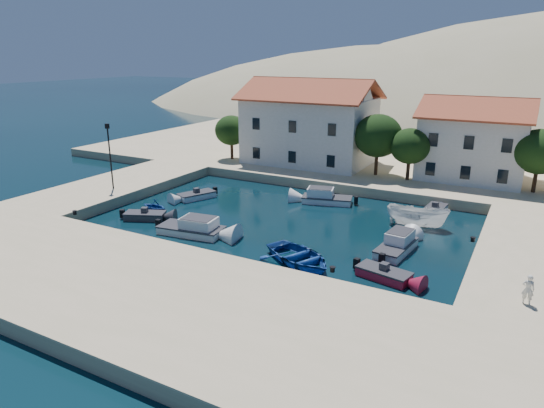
{
  "coord_description": "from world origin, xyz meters",
  "views": [
    {
      "loc": [
        17.51,
        -24.06,
        13.51
      ],
      "look_at": [
        -0.15,
        8.16,
        2.0
      ],
      "focal_mm": 32.0,
      "sensor_mm": 36.0,
      "label": 1
    }
  ],
  "objects_px": {
    "building_left": "(310,120)",
    "boat_east": "(416,226)",
    "rowboat_south": "(299,262)",
    "building_mid": "(474,138)",
    "lamppost": "(110,150)",
    "pedestrian": "(528,289)",
    "cabin_cruiser_east": "(396,246)",
    "cabin_cruiser_south": "(191,228)"
  },
  "relations": [
    {
      "from": "cabin_cruiser_east",
      "to": "building_left",
      "type": "bearing_deg",
      "value": 44.47
    },
    {
      "from": "building_mid",
      "to": "cabin_cruiser_south",
      "type": "xyz_separation_m",
      "value": [
        -16.99,
        -25.1,
        -4.75
      ]
    },
    {
      "from": "cabin_cruiser_south",
      "to": "rowboat_south",
      "type": "xyz_separation_m",
      "value": [
        9.68,
        -0.81,
        -0.48
      ]
    },
    {
      "from": "lamppost",
      "to": "pedestrian",
      "type": "relative_size",
      "value": 3.77
    },
    {
      "from": "building_mid",
      "to": "boat_east",
      "type": "bearing_deg",
      "value": -97.59
    },
    {
      "from": "cabin_cruiser_south",
      "to": "rowboat_south",
      "type": "height_order",
      "value": "cabin_cruiser_south"
    },
    {
      "from": "lamppost",
      "to": "rowboat_south",
      "type": "bearing_deg",
      "value": -12.47
    },
    {
      "from": "building_left",
      "to": "cabin_cruiser_east",
      "type": "relative_size",
      "value": 3.22
    },
    {
      "from": "lamppost",
      "to": "pedestrian",
      "type": "distance_m",
      "value": 36.4
    },
    {
      "from": "building_mid",
      "to": "lamppost",
      "type": "bearing_deg",
      "value": -144.55
    },
    {
      "from": "lamppost",
      "to": "cabin_cruiser_south",
      "type": "distance_m",
      "value": 13.84
    },
    {
      "from": "building_left",
      "to": "cabin_cruiser_east",
      "type": "height_order",
      "value": "building_left"
    },
    {
      "from": "cabin_cruiser_east",
      "to": "rowboat_south",
      "type": "bearing_deg",
      "value": 138.51
    },
    {
      "from": "rowboat_south",
      "to": "cabin_cruiser_east",
      "type": "bearing_deg",
      "value": -21.74
    },
    {
      "from": "building_left",
      "to": "building_mid",
      "type": "bearing_deg",
      "value": 3.18
    },
    {
      "from": "building_left",
      "to": "pedestrian",
      "type": "bearing_deg",
      "value": -46.88
    },
    {
      "from": "building_mid",
      "to": "lamppost",
      "type": "xyz_separation_m",
      "value": [
        -29.5,
        -21.0,
        -0.47
      ]
    },
    {
      "from": "boat_east",
      "to": "pedestrian",
      "type": "xyz_separation_m",
      "value": [
        8.27,
        -12.05,
        1.83
      ]
    },
    {
      "from": "building_left",
      "to": "boat_east",
      "type": "height_order",
      "value": "building_left"
    },
    {
      "from": "building_left",
      "to": "boat_east",
      "type": "relative_size",
      "value": 2.96
    },
    {
      "from": "cabin_cruiser_east",
      "to": "boat_east",
      "type": "relative_size",
      "value": 0.92
    },
    {
      "from": "building_left",
      "to": "cabin_cruiser_east",
      "type": "bearing_deg",
      "value": -51.48
    },
    {
      "from": "building_left",
      "to": "boat_east",
      "type": "xyz_separation_m",
      "value": [
        16.02,
        -13.89,
        -5.94
      ]
    },
    {
      "from": "building_mid",
      "to": "lamppost",
      "type": "height_order",
      "value": "building_mid"
    },
    {
      "from": "cabin_cruiser_south",
      "to": "cabin_cruiser_east",
      "type": "bearing_deg",
      "value": 7.71
    },
    {
      "from": "rowboat_south",
      "to": "pedestrian",
      "type": "height_order",
      "value": "pedestrian"
    },
    {
      "from": "pedestrian",
      "to": "rowboat_south",
      "type": "bearing_deg",
      "value": -3.32
    },
    {
      "from": "cabin_cruiser_south",
      "to": "cabin_cruiser_east",
      "type": "distance_m",
      "value": 15.5
    },
    {
      "from": "building_left",
      "to": "building_mid",
      "type": "xyz_separation_m",
      "value": [
        18.0,
        1.0,
        -0.71
      ]
    },
    {
      "from": "cabin_cruiser_east",
      "to": "building_mid",
      "type": "bearing_deg",
      "value": 0.43
    },
    {
      "from": "boat_east",
      "to": "cabin_cruiser_east",
      "type": "bearing_deg",
      "value": 176.62
    },
    {
      "from": "building_mid",
      "to": "rowboat_south",
      "type": "bearing_deg",
      "value": -105.78
    },
    {
      "from": "cabin_cruiser_east",
      "to": "lamppost",
      "type": "bearing_deg",
      "value": 95.84
    },
    {
      "from": "rowboat_south",
      "to": "cabin_cruiser_south",
      "type": "bearing_deg",
      "value": 110.95
    },
    {
      "from": "boat_east",
      "to": "rowboat_south",
      "type": "bearing_deg",
      "value": 151.27
    },
    {
      "from": "cabin_cruiser_south",
      "to": "cabin_cruiser_east",
      "type": "height_order",
      "value": "same"
    },
    {
      "from": "rowboat_south",
      "to": "building_mid",
      "type": "bearing_deg",
      "value": 9.93
    },
    {
      "from": "rowboat_south",
      "to": "boat_east",
      "type": "relative_size",
      "value": 1.12
    },
    {
      "from": "building_mid",
      "to": "cabin_cruiser_south",
      "type": "distance_m",
      "value": 30.68
    },
    {
      "from": "building_mid",
      "to": "cabin_cruiser_south",
      "type": "relative_size",
      "value": 1.96
    },
    {
      "from": "building_left",
      "to": "cabin_cruiser_east",
      "type": "distance_m",
      "value": 26.21
    },
    {
      "from": "building_mid",
      "to": "pedestrian",
      "type": "bearing_deg",
      "value": -76.86
    }
  ]
}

